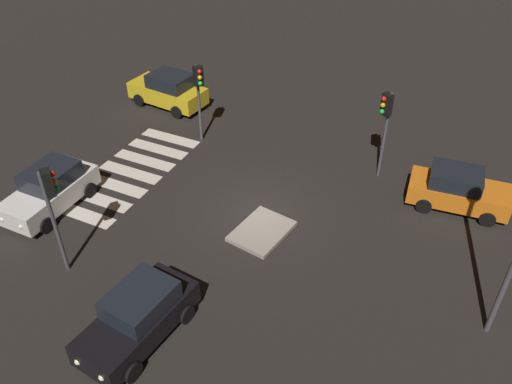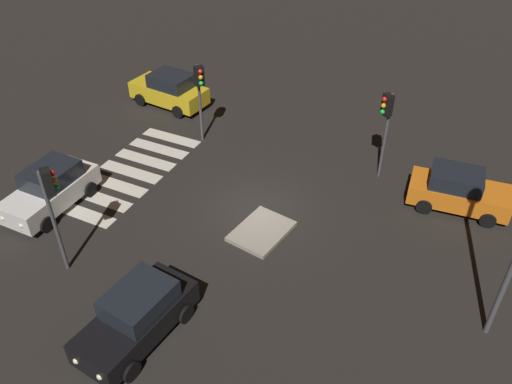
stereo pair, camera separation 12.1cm
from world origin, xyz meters
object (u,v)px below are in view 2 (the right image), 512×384
(car_black, at_px, (137,316))
(car_white, at_px, (51,189))
(traffic_island, at_px, (262,231))
(traffic_light_east, at_px, (51,196))
(car_yellow, at_px, (170,90))
(traffic_light_south, at_px, (200,85))
(car_orange, at_px, (458,190))
(traffic_light_west, at_px, (386,116))

(car_black, bearing_deg, car_white, -111.59)
(traffic_island, bearing_deg, car_white, -75.19)
(car_white, xyz_separation_m, traffic_light_east, (2.55, 3.20, 2.43))
(car_yellow, distance_m, traffic_light_south, 5.01)
(car_black, distance_m, traffic_light_east, 5.06)
(car_white, bearing_deg, car_black, 62.17)
(traffic_island, height_order, traffic_light_east, traffic_light_east)
(car_yellow, xyz_separation_m, car_white, (10.08, 0.68, -0.03))
(car_orange, bearing_deg, traffic_island, -147.79)
(car_black, bearing_deg, traffic_light_west, 166.21)
(car_orange, height_order, car_black, car_black)
(car_black, xyz_separation_m, traffic_light_south, (-11.43, -4.38, 2.20))
(car_orange, xyz_separation_m, car_black, (11.47, -8.18, 0.02))
(traffic_light_east, bearing_deg, car_orange, -12.68)
(car_black, distance_m, traffic_light_west, 13.25)
(traffic_light_south, bearing_deg, car_white, -73.43)
(traffic_light_west, bearing_deg, car_white, -15.59)
(traffic_island, bearing_deg, car_yellow, -129.17)
(traffic_light_south, relative_size, traffic_light_east, 0.93)
(car_yellow, xyz_separation_m, traffic_light_east, (12.63, 3.88, 2.40))
(car_yellow, bearing_deg, traffic_light_south, 151.14)
(traffic_light_east, height_order, traffic_light_west, traffic_light_east)
(traffic_island, relative_size, traffic_light_west, 0.65)
(traffic_island, bearing_deg, traffic_light_west, 152.57)
(car_yellow, bearing_deg, traffic_light_east, 113.14)
(car_yellow, relative_size, car_black, 1.05)
(traffic_light_south, height_order, traffic_light_east, traffic_light_east)
(car_black, height_order, traffic_light_west, traffic_light_west)
(car_yellow, bearing_deg, car_orange, 177.15)
(traffic_island, bearing_deg, traffic_light_east, -49.02)
(car_black, bearing_deg, traffic_light_south, -152.59)
(car_yellow, distance_m, car_white, 10.10)
(car_yellow, relative_size, traffic_light_south, 1.13)
(traffic_light_south, bearing_deg, traffic_light_east, -50.43)
(traffic_light_west, bearing_deg, traffic_light_south, -45.24)
(car_white, bearing_deg, traffic_light_west, 125.05)
(traffic_light_south, height_order, traffic_light_west, traffic_light_west)
(car_orange, height_order, traffic_light_south, traffic_light_south)
(car_yellow, distance_m, traffic_light_east, 13.43)
(traffic_island, xyz_separation_m, traffic_light_west, (-5.96, 3.10, 3.11))
(car_orange, xyz_separation_m, traffic_light_west, (-0.77, -3.66, 2.31))
(traffic_island, relative_size, car_black, 0.62)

